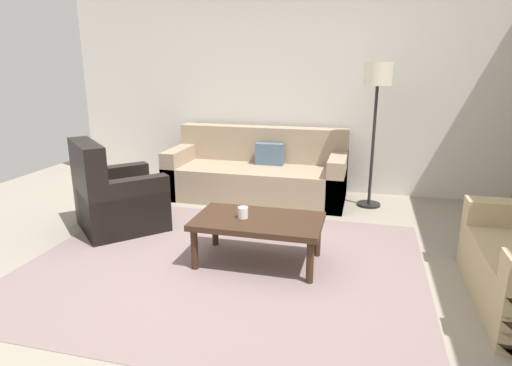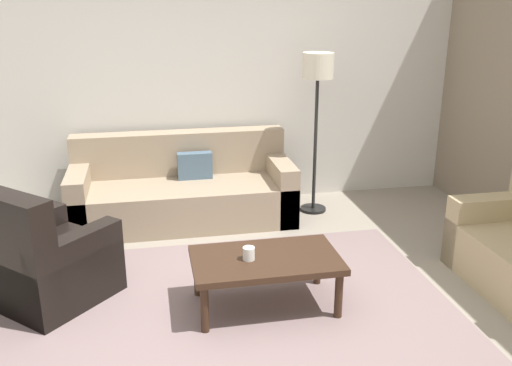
# 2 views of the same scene
# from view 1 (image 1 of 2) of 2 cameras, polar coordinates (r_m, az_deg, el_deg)

# --- Properties ---
(ground_plane) EXTENTS (8.00, 8.00, 0.00)m
(ground_plane) POSITION_cam_1_polar(r_m,az_deg,el_deg) (3.85, -4.32, -10.79)
(ground_plane) COLOR gray
(rear_partition) EXTENTS (6.00, 0.12, 2.80)m
(rear_partition) POSITION_cam_1_polar(r_m,az_deg,el_deg) (5.97, 3.55, 12.64)
(rear_partition) COLOR silver
(rear_partition) RESTS_ON ground_plane
(area_rug) EXTENTS (3.39, 2.73, 0.01)m
(area_rug) POSITION_cam_1_polar(r_m,az_deg,el_deg) (3.85, -4.32, -10.74)
(area_rug) COLOR gray
(area_rug) RESTS_ON ground_plane
(couch_main) EXTENTS (2.26, 0.94, 0.88)m
(couch_main) POSITION_cam_1_polar(r_m,az_deg,el_deg) (5.69, 0.33, 1.24)
(couch_main) COLOR gray
(couch_main) RESTS_ON ground_plane
(armchair_leather) EXTENTS (1.13, 1.13, 0.95)m
(armchair_leather) POSITION_cam_1_polar(r_m,az_deg,el_deg) (4.78, -18.19, -2.24)
(armchair_leather) COLOR black
(armchair_leather) RESTS_ON ground_plane
(coffee_table) EXTENTS (1.10, 0.64, 0.41)m
(coffee_table) POSITION_cam_1_polar(r_m,az_deg,el_deg) (3.76, 0.27, -5.42)
(coffee_table) COLOR #382316
(coffee_table) RESTS_ON ground_plane
(cup) EXTENTS (0.09, 0.09, 0.10)m
(cup) POSITION_cam_1_polar(r_m,az_deg,el_deg) (3.74, -1.72, -3.90)
(cup) COLOR white
(cup) RESTS_ON coffee_table
(lamp_standing) EXTENTS (0.32, 0.32, 1.71)m
(lamp_standing) POSITION_cam_1_polar(r_m,az_deg,el_deg) (5.28, 15.63, 11.80)
(lamp_standing) COLOR black
(lamp_standing) RESTS_ON ground_plane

